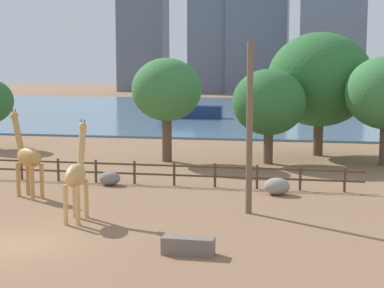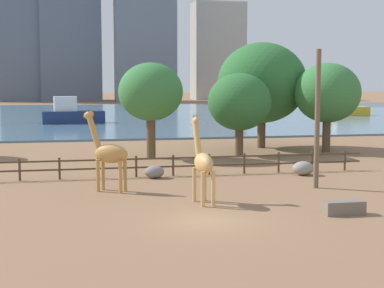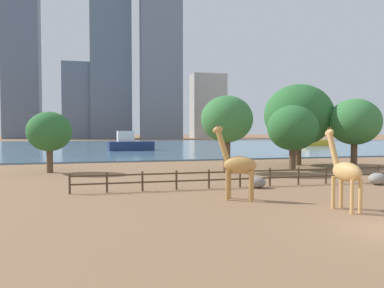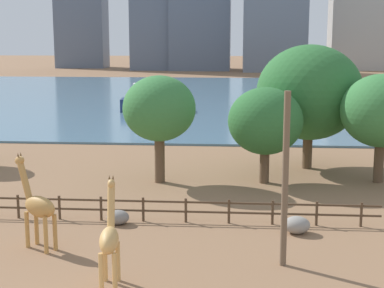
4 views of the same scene
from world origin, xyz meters
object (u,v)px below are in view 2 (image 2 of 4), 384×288
Objects in this scene: tree_center_broad at (151,92)px; feeding_trough at (344,208)px; giraffe_tall at (203,162)px; boat_sailboat at (72,114)px; utility_pole at (317,119)px; tree_left_small at (327,93)px; tree_right_tall at (262,83)px; giraffe_companion at (109,153)px; boulder_near_fence at (303,168)px; boat_ferry at (346,109)px; tree_left_large at (239,102)px; boulder_by_pole at (154,172)px.

feeding_trough is at bearing -74.14° from tree_center_broad.
boat_sailboat is at bearing 0.44° from giraffe_tall.
utility_pole is 1.03× the size of tree_left_small.
tree_right_tall reaches higher than tree_left_small.
tree_left_small reaches higher than giraffe_tall.
boulder_near_fence is (12.13, 3.05, -1.61)m from giraffe_companion.
tree_right_tall is 1.26× the size of boat_ferry.
giraffe_tall is 23.23m from tree_left_small.
feeding_trough is at bearing -93.31° from tree_left_large.
tree_left_small is at bearing 63.93° from utility_pole.
boat_ferry is (27.66, 40.38, -4.39)m from tree_right_tall.
tree_left_small is at bearing 33.35° from boulder_by_pole.
giraffe_companion is at bearing -127.86° from boulder_by_pole.
feeding_trough is at bearing 174.86° from giraffe_companion.
tree_left_large is (-0.20, 14.49, 0.42)m from utility_pole.
giraffe_companion is at bearing -165.88° from boulder_near_fence.
tree_left_small is at bearing -42.56° from tree_right_tall.
tree_center_broad reaches higher than tree_left_large.
tree_right_tall reaches higher than giraffe_tall.
tree_left_large is at bearing -27.64° from giraffe_tall.
tree_right_tall is 35.43m from boat_sailboat.
tree_left_small reaches higher than boulder_by_pole.
tree_left_small reaches higher than boulder_near_fence.
tree_left_small is 50.23m from boat_ferry.
tree_right_tall reaches higher than boulder_by_pole.
giraffe_tall is 0.59× the size of tree_center_broad.
tree_right_tall is (3.37, 4.74, 1.48)m from tree_left_large.
giraffe_tall reaches higher than boat_ferry.
tree_left_small is at bearing -44.95° from giraffe_tall.
boulder_near_fence is 16.01m from tree_right_tall.
giraffe_companion is 71.93m from boat_ferry.
boat_ferry is at bearing 62.21° from tree_left_small.
tree_left_large is at bearing -127.27° from boat_ferry.
utility_pole is 6.34× the size of boulder_by_pole.
boulder_by_pole is 45.70m from boat_sailboat.
boat_ferry is at bearing 62.65° from utility_pole.
tree_center_broad reaches higher than boat_ferry.
tree_left_large is (8.01, 9.53, 3.80)m from boulder_by_pole.
tree_left_large is 7.74m from tree_left_small.
boat_sailboat is (-13.16, 50.38, -2.34)m from utility_pole.
boat_sailboat is at bearing -55.01° from giraffe_companion.
giraffe_companion reaches higher than boulder_by_pole.
tree_center_broad is at bearing -85.41° from boat_sailboat.
boulder_by_pole is at bearing -130.04° from tree_left_large.
tree_right_tall is at bearing 137.44° from tree_left_small.
giraffe_companion is 13.80m from tree_center_broad.
boulder_near_fence is (0.99, 4.25, -3.33)m from utility_pole.
boulder_by_pole is 67.17m from boat_ferry.
tree_right_tall reaches higher than boulder_near_fence.
tree_center_broad is at bearing -132.65° from boat_ferry.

